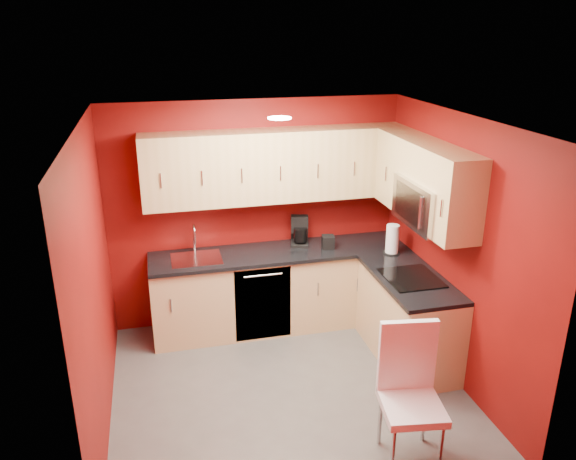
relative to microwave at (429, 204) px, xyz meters
name	(u,v)px	position (x,y,z in m)	size (l,w,h in m)	color
floor	(288,389)	(-1.39, -0.20, -1.66)	(3.20, 3.20, 0.00)	#514F4C
ceiling	(288,122)	(-1.39, -0.20, 0.84)	(3.20, 3.20, 0.00)	white
wall_back	(256,214)	(-1.39, 1.30, -0.41)	(3.20, 3.20, 0.00)	maroon
wall_front	(346,363)	(-1.39, -1.70, -0.41)	(3.20, 3.20, 0.00)	maroon
wall_left	(94,287)	(-2.99, -0.20, -0.41)	(3.00, 3.00, 0.00)	maroon
wall_right	(455,251)	(0.21, -0.20, -0.41)	(3.00, 3.00, 0.00)	maroon
base_cabinets_back	(280,290)	(-1.19, 1.00, -1.22)	(2.80, 0.60, 0.87)	tan
base_cabinets_right	(407,319)	(-0.09, 0.05, -1.22)	(0.60, 1.30, 0.87)	tan
countertop_back	(280,253)	(-1.19, 0.99, -0.77)	(2.80, 0.63, 0.04)	black
countertop_right	(410,279)	(-0.11, 0.04, -0.77)	(0.63, 1.27, 0.04)	black
upper_cabinets_back	(277,165)	(-1.19, 1.13, 0.17)	(2.80, 0.35, 0.75)	tan
upper_cabinets_right	(422,173)	(0.03, 0.24, 0.23)	(0.35, 1.55, 0.75)	tan
microwave	(429,204)	(0.00, 0.00, 0.00)	(0.42, 0.76, 0.42)	silver
cooktop	(411,278)	(-0.11, 0.00, -0.74)	(0.50, 0.55, 0.01)	black
sink	(196,255)	(-2.09, 1.00, -0.72)	(0.52, 0.42, 0.35)	silver
dishwasher_front	(263,304)	(-1.44, 0.71, -1.22)	(0.60, 0.02, 0.82)	black
downlight	(279,118)	(-1.39, 0.10, 0.82)	(0.20, 0.20, 0.01)	white
coffee_maker	(300,231)	(-0.94, 1.11, -0.59)	(0.19, 0.25, 0.32)	black
napkin_holder	(328,242)	(-0.66, 0.94, -0.68)	(0.13, 0.13, 0.14)	black
paper_towel	(392,239)	(-0.04, 0.64, -0.59)	(0.18, 0.18, 0.32)	white
dining_chair	(412,400)	(-0.69, -1.30, -1.10)	(0.45, 0.47, 1.12)	white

